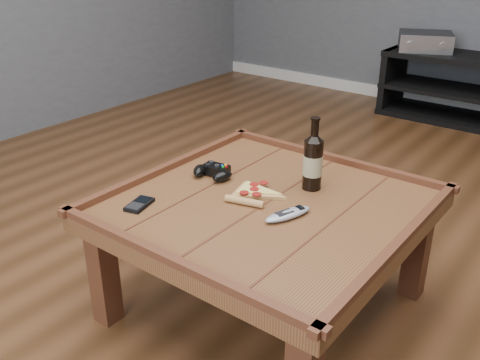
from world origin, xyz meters
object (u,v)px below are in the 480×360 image
Objects in this scene: beer_bottle at (313,161)px; remote_control at (288,214)px; game_controller at (213,172)px; smartphone at (139,204)px; av_receiver at (425,41)px; media_console at (479,92)px; coffee_table at (267,217)px; pizza_slice at (253,193)px.

remote_control is (0.06, -0.25, -0.10)m from beer_bottle.
beer_bottle is 0.27m from remote_control.
remote_control is at bearing -20.80° from game_controller.
beer_bottle reaches higher than smartphone.
media_console is at bearing -23.23° from av_receiver.
game_controller reaches higher than coffee_table.
av_receiver is (-0.11, 3.04, 0.11)m from smartphone.
beer_bottle reaches higher than media_console.
av_receiver reaches higher than coffee_table.
media_console is 2.93× the size of av_receiver.
game_controller is 0.42m from remote_control.
coffee_table is 0.27m from beer_bottle.
media_console is at bearing 90.00° from coffee_table.
coffee_table is 5.74× the size of game_controller.
game_controller is at bearing 67.95° from smartphone.
av_receiver is at bearing 99.27° from coffee_table.
pizza_slice is (0.22, -0.03, -0.01)m from game_controller.
pizza_slice is at bearing 34.99° from smartphone.
pizza_slice is (-0.14, -0.18, -0.10)m from beer_bottle.
beer_bottle reaches higher than remote_control.
pizza_slice is 2.33× the size of smartphone.
av_receiver reaches higher than remote_control.
av_receiver is (-0.15, 2.70, 0.09)m from game_controller.
game_controller is at bearing 170.32° from coffee_table.
remote_control is (0.12, -0.05, 0.07)m from coffee_table.
game_controller is 1.46× the size of smartphone.
media_console is 2.73m from game_controller.
av_receiver is at bearing -179.42° from media_console.
coffee_table is 2.79m from av_receiver.
av_receiver is at bearing 83.07° from pizza_slice.
media_console is at bearing 91.42° from beer_bottle.
av_receiver reaches higher than game_controller.
remote_control is (0.46, 0.25, 0.01)m from smartphone.
game_controller is at bearing -110.53° from av_receiver.
smartphone is at bearing -111.75° from av_receiver.
av_receiver is (-0.51, 2.55, 0.01)m from beer_bottle.
remote_control is at bearing -33.30° from pizza_slice.
game_controller is 0.22m from pizza_slice.
game_controller is 2.70m from av_receiver.
smartphone is at bearing -104.69° from game_controller.
av_receiver is (-0.45, 2.75, 0.18)m from coffee_table.
smartphone is (-0.40, -0.49, -0.10)m from beer_bottle.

